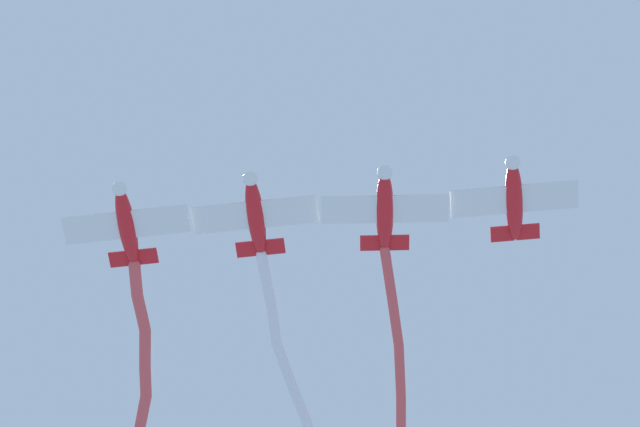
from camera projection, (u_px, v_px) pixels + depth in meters
name	position (u px, v px, depth m)	size (l,w,h in m)	color
airplane_lead	(127.00, 224.00, 82.12)	(5.94, 7.15, 1.88)	red
smoke_trail_lead	(141.00, 361.00, 86.53)	(10.61, 10.20, 1.43)	#DB4C4C
airplane_left_wing	(255.00, 214.00, 82.17)	(5.95, 7.14, 1.88)	red
airplane_right_wing	(385.00, 209.00, 81.68)	(6.13, 6.86, 1.88)	red
smoke_trail_right_wing	(399.00, 400.00, 86.10)	(16.85, 11.94, 2.78)	#DB4C4C
airplane_slot	(514.00, 199.00, 81.73)	(5.99, 7.08, 1.88)	red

